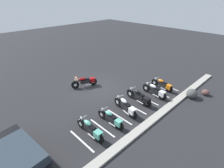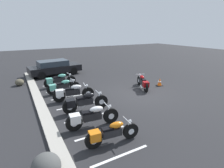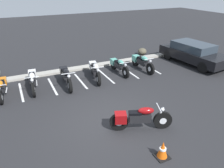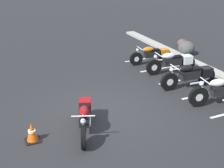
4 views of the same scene
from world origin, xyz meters
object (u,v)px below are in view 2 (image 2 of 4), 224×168
(motorcycle_maroon_featured, at_px, (143,82))
(parked_bike_1, at_px, (90,117))
(parked_bike_3, at_px, (72,93))
(landscape_rock_0, at_px, (46,166))
(parked_bike_0, at_px, (110,133))
(landscape_rock_2, at_px, (20,82))
(parked_bike_5, at_px, (59,80))
(parked_bike_4, at_px, (62,86))
(parked_bike_2, at_px, (84,102))
(traffic_cone, at_px, (160,82))
(car_black, at_px, (54,67))

(motorcycle_maroon_featured, bearing_deg, parked_bike_1, 141.15)
(parked_bike_3, bearing_deg, landscape_rock_0, -102.96)
(parked_bike_0, height_order, landscape_rock_2, parked_bike_0)
(parked_bike_5, bearing_deg, parked_bike_3, -89.54)
(landscape_rock_0, bearing_deg, landscape_rock_2, 1.63)
(parked_bike_4, bearing_deg, parked_bike_1, -90.35)
(parked_bike_3, height_order, parked_bike_4, parked_bike_3)
(parked_bike_0, height_order, parked_bike_5, parked_bike_5)
(parked_bike_2, distance_m, traffic_cone, 6.26)
(parked_bike_4, relative_size, parked_bike_5, 0.94)
(landscape_rock_2, bearing_deg, parked_bike_5, -123.83)
(landscape_rock_0, bearing_deg, motorcycle_maroon_featured, -56.58)
(parked_bike_2, height_order, landscape_rock_2, parked_bike_2)
(motorcycle_maroon_featured, bearing_deg, traffic_cone, -70.86)
(motorcycle_maroon_featured, relative_size, parked_bike_3, 0.91)
(parked_bike_4, bearing_deg, parked_bike_0, -88.68)
(parked_bike_1, bearing_deg, landscape_rock_0, -132.04)
(motorcycle_maroon_featured, height_order, traffic_cone, motorcycle_maroon_featured)
(parked_bike_0, distance_m, traffic_cone, 7.47)
(parked_bike_0, relative_size, landscape_rock_2, 3.33)
(motorcycle_maroon_featured, distance_m, parked_bike_5, 5.83)
(parked_bike_0, xyz_separation_m, landscape_rock_2, (9.01, 2.46, -0.19))
(parked_bike_1, relative_size, parked_bike_2, 0.98)
(motorcycle_maroon_featured, distance_m, car_black, 8.04)
(motorcycle_maroon_featured, xyz_separation_m, parked_bike_1, (-2.81, 4.95, 0.01))
(parked_bike_1, xyz_separation_m, landscape_rock_0, (-1.79, 2.01, -0.12))
(parked_bike_4, bearing_deg, motorcycle_maroon_featured, -20.39)
(car_black, distance_m, traffic_cone, 8.98)
(parked_bike_3, bearing_deg, parked_bike_0, -78.91)
(parked_bike_5, bearing_deg, motorcycle_maroon_featured, -34.38)
(parked_bike_3, distance_m, car_black, 6.45)
(parked_bike_4, bearing_deg, car_black, 82.74)
(parked_bike_4, relative_size, car_black, 0.47)
(motorcycle_maroon_featured, relative_size, parked_bike_5, 0.93)
(parked_bike_0, bearing_deg, parked_bike_1, 102.85)
(parked_bike_5, bearing_deg, parked_bike_1, -91.59)
(motorcycle_maroon_featured, bearing_deg, landscape_rock_2, 77.76)
(parked_bike_1, bearing_deg, traffic_cone, 29.44)
(traffic_cone, bearing_deg, parked_bike_5, 62.32)
(landscape_rock_2, distance_m, traffic_cone, 10.00)
(landscape_rock_0, bearing_deg, traffic_cone, -61.76)
(parked_bike_4, relative_size, landscape_rock_0, 2.47)
(traffic_cone, bearing_deg, parked_bike_2, 101.05)
(parked_bike_2, relative_size, landscape_rock_0, 2.72)
(parked_bike_1, height_order, landscape_rock_0, parked_bike_1)
(parked_bike_0, relative_size, traffic_cone, 3.69)
(parked_bike_4, distance_m, landscape_rock_2, 3.81)
(parked_bike_0, relative_size, parked_bike_4, 0.98)
(parked_bike_5, height_order, landscape_rock_0, parked_bike_5)
(parked_bike_2, bearing_deg, parked_bike_5, 96.90)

